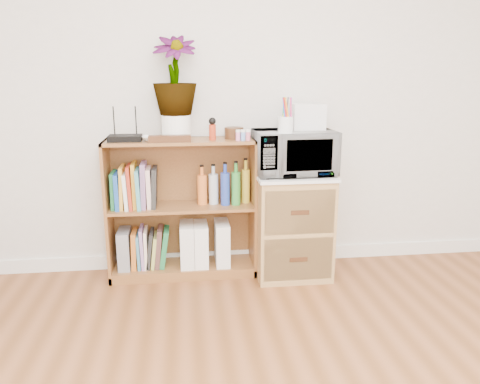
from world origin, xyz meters
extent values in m
cube|color=white|center=(0.00, 2.24, 0.05)|extent=(4.00, 0.02, 0.10)
cube|color=brown|center=(-0.35, 2.10, 0.47)|extent=(1.00, 0.30, 0.95)
cube|color=#9E7542|center=(0.40, 2.02, 0.35)|extent=(0.50, 0.45, 0.70)
imported|color=white|center=(0.40, 2.02, 0.86)|extent=(0.54, 0.38, 0.29)
cylinder|color=white|center=(0.31, 1.90, 1.06)|extent=(0.09, 0.09, 0.10)
cube|color=silver|center=(0.50, 2.08, 1.09)|extent=(0.22, 0.18, 0.17)
cube|color=black|center=(-0.70, 2.08, 0.97)|extent=(0.21, 0.14, 0.04)
imported|color=white|center=(-0.53, 2.07, 0.97)|extent=(0.13, 0.13, 0.03)
cylinder|color=white|center=(-0.37, 2.12, 1.03)|extent=(0.19, 0.19, 0.16)
imported|color=#2E6829|center=(-0.37, 2.12, 1.36)|extent=(0.28, 0.28, 0.50)
cube|color=#39220F|center=(-0.41, 2.00, 0.97)|extent=(0.27, 0.07, 0.04)
cylinder|color=#B53116|center=(-0.14, 2.06, 1.00)|extent=(0.04, 0.04, 0.10)
cylinder|color=#3C2210|center=(0.01, 2.11, 0.99)|extent=(0.13, 0.13, 0.07)
cube|color=pink|center=(0.06, 2.01, 0.98)|extent=(0.11, 0.04, 0.06)
cube|color=gray|center=(-0.75, 2.10, 0.20)|extent=(0.08, 0.21, 0.27)
cube|color=white|center=(-0.32, 2.09, 0.22)|extent=(0.09, 0.24, 0.30)
cube|color=white|center=(-0.23, 2.09, 0.22)|extent=(0.09, 0.24, 0.30)
cube|color=white|center=(-0.08, 2.09, 0.22)|extent=(0.10, 0.24, 0.30)
cube|color=#1E733D|center=(-0.80, 2.10, 0.62)|extent=(0.03, 0.20, 0.24)
cube|color=#1B4AA4|center=(-0.77, 2.10, 0.62)|extent=(0.03, 0.20, 0.24)
cube|color=gold|center=(-0.74, 2.10, 0.64)|extent=(0.03, 0.20, 0.28)
cube|color=white|center=(-0.71, 2.10, 0.62)|extent=(0.03, 0.20, 0.24)
cube|color=#A82F1C|center=(-0.69, 2.10, 0.64)|extent=(0.03, 0.20, 0.29)
cube|color=gold|center=(-0.66, 2.10, 0.65)|extent=(0.03, 0.20, 0.30)
cube|color=teal|center=(-0.63, 2.10, 0.63)|extent=(0.03, 0.20, 0.26)
cube|color=slate|center=(-0.60, 2.10, 0.65)|extent=(0.04, 0.20, 0.30)
cube|color=beige|center=(-0.56, 2.10, 0.63)|extent=(0.03, 0.20, 0.26)
cube|color=#252525|center=(-0.53, 2.10, 0.63)|extent=(0.04, 0.20, 0.27)
cylinder|color=orange|center=(-0.21, 2.10, 0.63)|extent=(0.07, 0.07, 0.26)
cylinder|color=#B2BFCA|center=(-0.13, 2.10, 0.63)|extent=(0.07, 0.07, 0.27)
cylinder|color=#243FAB|center=(-0.06, 2.10, 0.64)|extent=(0.06, 0.06, 0.29)
cylinder|color=green|center=(0.02, 2.10, 0.65)|extent=(0.06, 0.06, 0.29)
cylinder|color=gold|center=(0.09, 2.10, 0.65)|extent=(0.06, 0.06, 0.30)
cylinder|color=#A5B1B8|center=(0.16, 2.10, 0.66)|extent=(0.06, 0.06, 0.32)
cube|color=#C36622|center=(-0.68, 2.10, 0.20)|extent=(0.04, 0.19, 0.26)
cube|color=teal|center=(-0.65, 2.10, 0.19)|extent=(0.03, 0.19, 0.24)
cube|color=#9D75AF|center=(-0.63, 2.10, 0.21)|extent=(0.03, 0.19, 0.28)
cube|color=beige|center=(-0.60, 2.10, 0.20)|extent=(0.02, 0.19, 0.27)
cube|color=#242424|center=(-0.58, 2.10, 0.20)|extent=(0.06, 0.19, 0.26)
cube|color=#ADB151|center=(-0.55, 2.10, 0.18)|extent=(0.05, 0.19, 0.23)
cube|color=#51332E|center=(-0.52, 2.10, 0.21)|extent=(0.06, 0.19, 0.28)
cube|color=#1D6D3C|center=(-0.48, 2.10, 0.20)|extent=(0.07, 0.19, 0.27)
camera|label=1|loc=(-0.33, -0.99, 1.38)|focal=35.00mm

